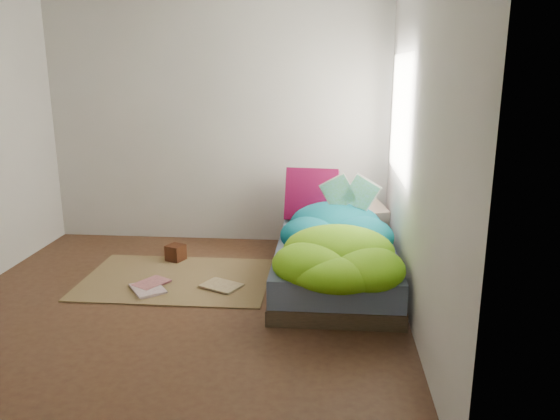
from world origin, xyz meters
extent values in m
cube|color=#43271A|center=(0.00, 0.00, 0.00)|extent=(3.50, 3.50, 0.00)
cube|color=beige|center=(0.00, 1.75, 1.30)|extent=(3.50, 0.04, 2.60)
cube|color=beige|center=(0.00, -1.75, 1.30)|extent=(3.50, 0.04, 2.60)
cube|color=beige|center=(1.75, 0.00, 1.30)|extent=(0.04, 3.50, 2.60)
cube|color=white|center=(1.74, 0.90, 1.40)|extent=(0.01, 1.00, 1.20)
cube|color=#342C1C|center=(1.22, 0.72, 0.06)|extent=(1.00, 2.00, 0.12)
cube|color=slate|center=(1.22, 0.72, 0.23)|extent=(0.98, 1.96, 0.22)
cube|color=brown|center=(-0.15, 0.55, 0.01)|extent=(1.60, 1.10, 0.01)
cube|color=beige|center=(1.38, 1.41, 0.41)|extent=(0.74, 0.59, 0.15)
cube|color=#54051A|center=(0.99, 1.37, 0.59)|extent=(0.52, 0.20, 0.50)
cube|color=#33170B|center=(-0.28, 1.01, 0.09)|extent=(0.20, 0.20, 0.15)
imported|color=silver|center=(-0.41, 0.20, 0.02)|extent=(0.37, 0.39, 0.02)
imported|color=#CF777A|center=(-0.41, 0.43, 0.03)|extent=(0.32, 0.35, 0.03)
imported|color=tan|center=(0.23, 0.28, 0.02)|extent=(0.38, 0.34, 0.02)
camera|label=1|loc=(1.14, -3.80, 1.79)|focal=35.00mm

